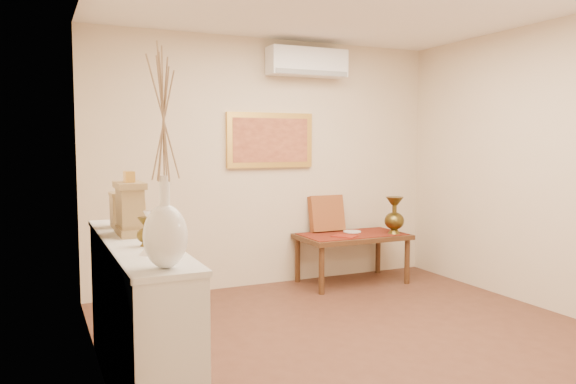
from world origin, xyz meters
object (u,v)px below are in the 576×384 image
display_ledge (137,318)px  mantel_clock (130,208)px  white_vase (164,151)px  brass_urn_tall (394,211)px  wooden_chest (123,210)px  low_table (352,240)px

display_ledge → mantel_clock: (0.01, 0.21, 0.66)m
white_vase → display_ledge: white_vase is taller
brass_urn_tall → wooden_chest: 3.31m
brass_urn_tall → display_ledge: brass_urn_tall is taller
display_ledge → mantel_clock: size_ratio=4.93×
display_ledge → wooden_chest: size_ratio=8.28×
white_vase → brass_urn_tall: (3.11, 2.56, -0.72)m
mantel_clock → wooden_chest: (0.00, 0.37, -0.05)m
mantel_clock → wooden_chest: mantel_clock is taller
white_vase → low_table: white_vase is taller
white_vase → display_ledge: 1.35m
display_ledge → wooden_chest: wooden_chest is taller
brass_urn_tall → wooden_chest: size_ratio=2.05×
display_ledge → mantel_clock: 0.70m
white_vase → mantel_clock: size_ratio=2.69×
white_vase → brass_urn_tall: white_vase is taller
display_ledge → low_table: display_ledge is taller
brass_urn_tall → white_vase: bearing=-140.5°
white_vase → low_table: 3.97m
brass_urn_tall → wooden_chest: (-3.10, -1.12, 0.30)m
low_table → white_vase: bearing=-134.3°
white_vase → display_ledge: bearing=90.1°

